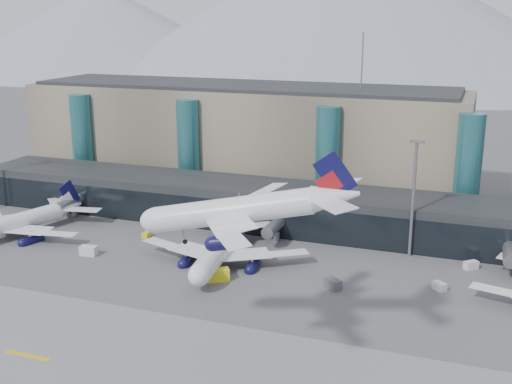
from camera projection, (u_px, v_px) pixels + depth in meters
ground at (188, 333)px, 105.54m from camera, size 900.00×900.00×0.00m
runway_strip at (142, 380)px, 91.94m from camera, size 400.00×40.00×0.04m
runway_markings at (142, 380)px, 91.93m from camera, size 128.00×1.00×0.02m
concourse at (290, 208)px, 156.52m from camera, size 170.00×27.00×10.00m
terminal_main at (242, 137)px, 191.14m from camera, size 130.00×30.00×31.00m
teal_towers at (255, 154)px, 173.75m from camera, size 116.40×19.40×46.00m
mountain_ridge at (453, 22)px, 432.40m from camera, size 910.00×400.00×110.00m
lightmast_mid at (414, 192)px, 135.35m from camera, size 3.00×1.20×25.60m
hero_jet at (255, 202)px, 89.84m from camera, size 33.38×33.12×10.80m
jet_parked_left at (26, 215)px, 152.75m from camera, size 35.00×36.73×11.79m
jet_parked_mid at (224, 239)px, 136.11m from camera, size 38.16×38.10×12.38m
veh_a at (89, 251)px, 139.45m from camera, size 3.85×2.49×2.03m
veh_b at (146, 235)px, 150.44m from camera, size 1.56×2.41×1.35m
veh_c at (333, 284)px, 122.45m from camera, size 3.91×3.69×1.96m
veh_d at (471, 265)px, 131.87m from camera, size 3.22×3.09×1.66m
veh_g at (439, 286)px, 121.76m from camera, size 2.98×2.89×1.53m
veh_h at (218, 275)px, 126.01m from camera, size 4.85×4.23×2.38m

